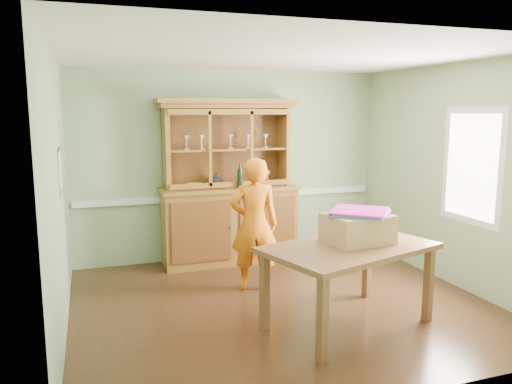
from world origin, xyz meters
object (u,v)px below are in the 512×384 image
object	(u,v)px
cardboard_box	(358,228)
person	(254,224)
china_hutch	(229,206)
dining_table	(349,255)

from	to	relation	value
cardboard_box	person	size ratio (longest dim) A/B	0.39
china_hutch	cardboard_box	distance (m)	2.49
dining_table	cardboard_box	world-z (taller)	cardboard_box
cardboard_box	china_hutch	bearing A→B (deg)	105.77
china_hutch	person	distance (m)	1.19
person	cardboard_box	bearing A→B (deg)	132.17
dining_table	cardboard_box	bearing A→B (deg)	13.64
china_hutch	person	bearing A→B (deg)	-90.74
dining_table	cardboard_box	size ratio (longest dim) A/B	3.04
china_hutch	person	xyz separation A→B (m)	(-0.02, -1.19, -0.01)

